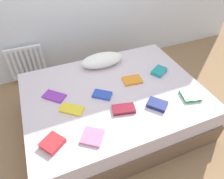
{
  "coord_description": "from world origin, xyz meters",
  "views": [
    {
      "loc": [
        -0.65,
        -1.53,
        2.02
      ],
      "look_at": [
        0.0,
        0.05,
        0.48
      ],
      "focal_mm": 32.34,
      "sensor_mm": 36.0,
      "label": 1
    }
  ],
  "objects_px": {
    "radiator": "(27,63)",
    "bed": "(114,106)",
    "textbook_yellow": "(72,109)",
    "textbook_orange": "(132,80)",
    "pillow": "(102,60)",
    "textbook_blue": "(102,95)",
    "textbook_purple": "(54,96)",
    "textbook_red": "(52,143)",
    "textbook_navy": "(157,104)",
    "textbook_green": "(190,95)",
    "textbook_maroon": "(124,109)",
    "textbook_pink": "(92,137)",
    "textbook_teal": "(159,71)"
  },
  "relations": [
    {
      "from": "bed",
      "to": "textbook_green",
      "type": "xyz_separation_m",
      "value": [
        0.73,
        -0.4,
        0.27
      ]
    },
    {
      "from": "textbook_maroon",
      "to": "textbook_navy",
      "type": "xyz_separation_m",
      "value": [
        0.34,
        -0.08,
        0.0
      ]
    },
    {
      "from": "radiator",
      "to": "textbook_blue",
      "type": "xyz_separation_m",
      "value": [
        0.73,
        -1.22,
        0.17
      ]
    },
    {
      "from": "textbook_teal",
      "to": "textbook_yellow",
      "type": "bearing_deg",
      "value": 158.41
    },
    {
      "from": "textbook_yellow",
      "to": "textbook_pink",
      "type": "distance_m",
      "value": 0.4
    },
    {
      "from": "bed",
      "to": "textbook_green",
      "type": "relative_size",
      "value": 10.81
    },
    {
      "from": "radiator",
      "to": "textbook_maroon",
      "type": "height_order",
      "value": "radiator"
    },
    {
      "from": "bed",
      "to": "textbook_purple",
      "type": "relative_size",
      "value": 8.47
    },
    {
      "from": "pillow",
      "to": "textbook_red",
      "type": "relative_size",
      "value": 3.14
    },
    {
      "from": "textbook_navy",
      "to": "textbook_purple",
      "type": "height_order",
      "value": "textbook_navy"
    },
    {
      "from": "radiator",
      "to": "textbook_blue",
      "type": "bearing_deg",
      "value": -59.27
    },
    {
      "from": "bed",
      "to": "textbook_teal",
      "type": "distance_m",
      "value": 0.71
    },
    {
      "from": "textbook_teal",
      "to": "textbook_purple",
      "type": "relative_size",
      "value": 0.81
    },
    {
      "from": "radiator",
      "to": "textbook_navy",
      "type": "distance_m",
      "value": 1.99
    },
    {
      "from": "textbook_red",
      "to": "textbook_green",
      "type": "bearing_deg",
      "value": -34.64
    },
    {
      "from": "textbook_red",
      "to": "textbook_navy",
      "type": "bearing_deg",
      "value": -33.13
    },
    {
      "from": "textbook_purple",
      "to": "textbook_pink",
      "type": "relative_size",
      "value": 1.29
    },
    {
      "from": "textbook_orange",
      "to": "textbook_pink",
      "type": "distance_m",
      "value": 0.89
    },
    {
      "from": "textbook_purple",
      "to": "textbook_red",
      "type": "bearing_deg",
      "value": -57.59
    },
    {
      "from": "radiator",
      "to": "textbook_red",
      "type": "relative_size",
      "value": 2.92
    },
    {
      "from": "textbook_orange",
      "to": "textbook_pink",
      "type": "bearing_deg",
      "value": -132.72
    },
    {
      "from": "textbook_blue",
      "to": "textbook_maroon",
      "type": "distance_m",
      "value": 0.31
    },
    {
      "from": "pillow",
      "to": "textbook_blue",
      "type": "relative_size",
      "value": 2.72
    },
    {
      "from": "textbook_navy",
      "to": "textbook_yellow",
      "type": "bearing_deg",
      "value": -149.42
    },
    {
      "from": "textbook_red",
      "to": "textbook_purple",
      "type": "distance_m",
      "value": 0.6
    },
    {
      "from": "textbook_yellow",
      "to": "textbook_red",
      "type": "height_order",
      "value": "textbook_red"
    },
    {
      "from": "textbook_red",
      "to": "bed",
      "type": "bearing_deg",
      "value": -5.99
    },
    {
      "from": "textbook_yellow",
      "to": "textbook_blue",
      "type": "height_order",
      "value": "textbook_blue"
    },
    {
      "from": "textbook_blue",
      "to": "textbook_navy",
      "type": "xyz_separation_m",
      "value": [
        0.47,
        -0.36,
        0.01
      ]
    },
    {
      "from": "bed",
      "to": "textbook_teal",
      "type": "bearing_deg",
      "value": 8.5
    },
    {
      "from": "textbook_teal",
      "to": "textbook_orange",
      "type": "relative_size",
      "value": 0.88
    },
    {
      "from": "textbook_yellow",
      "to": "textbook_red",
      "type": "bearing_deg",
      "value": -88.83
    },
    {
      "from": "textbook_orange",
      "to": "bed",
      "type": "bearing_deg",
      "value": -156.4
    },
    {
      "from": "textbook_red",
      "to": "textbook_purple",
      "type": "bearing_deg",
      "value": 42.51
    },
    {
      "from": "pillow",
      "to": "textbook_yellow",
      "type": "distance_m",
      "value": 0.84
    },
    {
      "from": "textbook_navy",
      "to": "textbook_green",
      "type": "distance_m",
      "value": 0.41
    },
    {
      "from": "radiator",
      "to": "bed",
      "type": "bearing_deg",
      "value": -53.98
    },
    {
      "from": "textbook_yellow",
      "to": "textbook_orange",
      "type": "distance_m",
      "value": 0.8
    },
    {
      "from": "radiator",
      "to": "textbook_yellow",
      "type": "distance_m",
      "value": 1.37
    },
    {
      "from": "textbook_red",
      "to": "textbook_maroon",
      "type": "bearing_deg",
      "value": -25.94
    },
    {
      "from": "textbook_teal",
      "to": "textbook_navy",
      "type": "distance_m",
      "value": 0.58
    },
    {
      "from": "textbook_yellow",
      "to": "textbook_blue",
      "type": "distance_m",
      "value": 0.37
    },
    {
      "from": "textbook_maroon",
      "to": "textbook_teal",
      "type": "relative_size",
      "value": 1.19
    },
    {
      "from": "pillow",
      "to": "bed",
      "type": "bearing_deg",
      "value": -95.96
    },
    {
      "from": "textbook_teal",
      "to": "textbook_red",
      "type": "xyz_separation_m",
      "value": [
        -1.4,
        -0.53,
        -0.0
      ]
    },
    {
      "from": "textbook_orange",
      "to": "textbook_purple",
      "type": "bearing_deg",
      "value": -177.7
    },
    {
      "from": "bed",
      "to": "radiator",
      "type": "distance_m",
      "value": 1.49
    },
    {
      "from": "pillow",
      "to": "textbook_maroon",
      "type": "relative_size",
      "value": 2.38
    },
    {
      "from": "pillow",
      "to": "textbook_pink",
      "type": "height_order",
      "value": "pillow"
    },
    {
      "from": "textbook_red",
      "to": "textbook_purple",
      "type": "height_order",
      "value": "textbook_red"
    }
  ]
}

